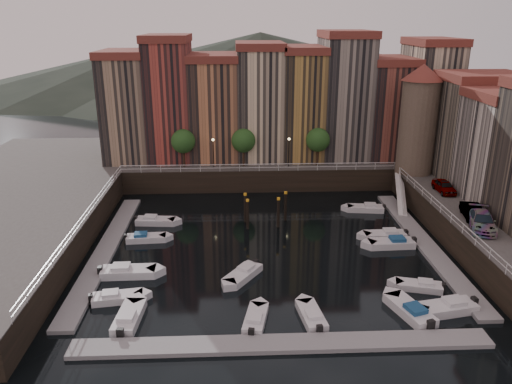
{
  "coord_description": "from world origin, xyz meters",
  "views": [
    {
      "loc": [
        -3.17,
        -46.77,
        22.1
      ],
      "look_at": [
        -0.94,
        4.0,
        4.29
      ],
      "focal_mm": 35.0,
      "sensor_mm": 36.0,
      "label": 1
    }
  ],
  "objects_px": {
    "boat_left_3": "(145,238)",
    "car_c": "(482,222)",
    "gangway": "(401,192)",
    "boat_left_1": "(127,272)",
    "corner_tower": "(419,118)",
    "car_b": "(472,213)",
    "mooring_pilings": "(264,211)",
    "boat_left_0": "(116,297)",
    "car_a": "(444,187)"
  },
  "relations": [
    {
      "from": "corner_tower",
      "to": "boat_left_3",
      "type": "xyz_separation_m",
      "value": [
        -32.66,
        -13.23,
        -9.86
      ]
    },
    {
      "from": "mooring_pilings",
      "to": "gangway",
      "type": "bearing_deg",
      "value": 15.9
    },
    {
      "from": "boat_left_1",
      "to": "car_b",
      "type": "bearing_deg",
      "value": 6.89
    },
    {
      "from": "corner_tower",
      "to": "car_c",
      "type": "height_order",
      "value": "corner_tower"
    },
    {
      "from": "car_a",
      "to": "car_b",
      "type": "xyz_separation_m",
      "value": [
        -0.39,
        -7.93,
        0.01
      ]
    },
    {
      "from": "boat_left_1",
      "to": "car_a",
      "type": "distance_m",
      "value": 36.27
    },
    {
      "from": "gangway",
      "to": "mooring_pilings",
      "type": "distance_m",
      "value": 17.75
    },
    {
      "from": "car_a",
      "to": "car_c",
      "type": "xyz_separation_m",
      "value": [
        -0.64,
        -10.47,
        0.09
      ]
    },
    {
      "from": "boat_left_3",
      "to": "car_b",
      "type": "distance_m",
      "value": 33.37
    },
    {
      "from": "gangway",
      "to": "boat_left_3",
      "type": "bearing_deg",
      "value": -163.65
    },
    {
      "from": "corner_tower",
      "to": "car_b",
      "type": "xyz_separation_m",
      "value": [
        0.42,
        -16.01,
        -6.48
      ]
    },
    {
      "from": "car_b",
      "to": "car_c",
      "type": "bearing_deg",
      "value": -85.0
    },
    {
      "from": "gangway",
      "to": "car_b",
      "type": "xyz_separation_m",
      "value": [
        3.32,
        -11.51,
        1.8
      ]
    },
    {
      "from": "boat_left_0",
      "to": "car_a",
      "type": "height_order",
      "value": "car_a"
    },
    {
      "from": "gangway",
      "to": "boat_left_0",
      "type": "height_order",
      "value": "gangway"
    },
    {
      "from": "corner_tower",
      "to": "boat_left_1",
      "type": "relative_size",
      "value": 2.67
    },
    {
      "from": "boat_left_0",
      "to": "boat_left_3",
      "type": "distance_m",
      "value": 11.74
    },
    {
      "from": "boat_left_3",
      "to": "car_c",
      "type": "height_order",
      "value": "car_c"
    },
    {
      "from": "gangway",
      "to": "boat_left_3",
      "type": "height_order",
      "value": "gangway"
    },
    {
      "from": "gangway",
      "to": "boat_left_1",
      "type": "xyz_separation_m",
      "value": [
        -30.14,
        -16.18,
        -1.52
      ]
    },
    {
      "from": "car_c",
      "to": "boat_left_0",
      "type": "bearing_deg",
      "value": -151.66
    },
    {
      "from": "car_b",
      "to": "car_a",
      "type": "bearing_deg",
      "value": 97.78
    },
    {
      "from": "gangway",
      "to": "boat_left_0",
      "type": "relative_size",
      "value": 1.89
    },
    {
      "from": "mooring_pilings",
      "to": "car_c",
      "type": "relative_size",
      "value": 0.91
    },
    {
      "from": "gangway",
      "to": "car_c",
      "type": "bearing_deg",
      "value": -77.67
    },
    {
      "from": "gangway",
      "to": "boat_left_3",
      "type": "distance_m",
      "value": 31.06
    },
    {
      "from": "corner_tower",
      "to": "boat_left_3",
      "type": "bearing_deg",
      "value": -157.95
    },
    {
      "from": "boat_left_1",
      "to": "mooring_pilings",
      "type": "bearing_deg",
      "value": 39.82
    },
    {
      "from": "corner_tower",
      "to": "car_b",
      "type": "bearing_deg",
      "value": -88.51
    },
    {
      "from": "gangway",
      "to": "car_c",
      "type": "relative_size",
      "value": 1.52
    },
    {
      "from": "gangway",
      "to": "car_b",
      "type": "height_order",
      "value": "car_b"
    },
    {
      "from": "car_a",
      "to": "car_c",
      "type": "height_order",
      "value": "car_c"
    },
    {
      "from": "mooring_pilings",
      "to": "car_b",
      "type": "relative_size",
      "value": 1.14
    },
    {
      "from": "car_a",
      "to": "boat_left_3",
      "type": "bearing_deg",
      "value": -172.31
    },
    {
      "from": "boat_left_0",
      "to": "boat_left_1",
      "type": "bearing_deg",
      "value": 81.12
    },
    {
      "from": "boat_left_0",
      "to": "gangway",
      "type": "bearing_deg",
      "value": 26.0
    },
    {
      "from": "gangway",
      "to": "car_b",
      "type": "distance_m",
      "value": 12.11
    },
    {
      "from": "mooring_pilings",
      "to": "boat_left_0",
      "type": "relative_size",
      "value": 1.13
    },
    {
      "from": "gangway",
      "to": "boat_left_1",
      "type": "height_order",
      "value": "gangway"
    },
    {
      "from": "boat_left_0",
      "to": "car_a",
      "type": "xyz_separation_m",
      "value": [
        33.9,
        16.89,
        3.37
      ]
    },
    {
      "from": "boat_left_0",
      "to": "boat_left_3",
      "type": "relative_size",
      "value": 1.01
    },
    {
      "from": "mooring_pilings",
      "to": "boat_left_1",
      "type": "relative_size",
      "value": 0.96
    },
    {
      "from": "boat_left_0",
      "to": "mooring_pilings",
      "type": "bearing_deg",
      "value": 41.8
    },
    {
      "from": "car_a",
      "to": "car_c",
      "type": "distance_m",
      "value": 10.49
    },
    {
      "from": "mooring_pilings",
      "to": "car_c",
      "type": "xyz_separation_m",
      "value": [
        20.13,
        -9.18,
        2.14
      ]
    },
    {
      "from": "boat_left_3",
      "to": "car_b",
      "type": "height_order",
      "value": "car_b"
    },
    {
      "from": "mooring_pilings",
      "to": "boat_left_3",
      "type": "distance_m",
      "value": 13.34
    },
    {
      "from": "gangway",
      "to": "boat_left_1",
      "type": "relative_size",
      "value": 1.61
    },
    {
      "from": "corner_tower",
      "to": "mooring_pilings",
      "type": "distance_m",
      "value": 23.65
    },
    {
      "from": "boat_left_0",
      "to": "boat_left_1",
      "type": "height_order",
      "value": "boat_left_1"
    }
  ]
}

